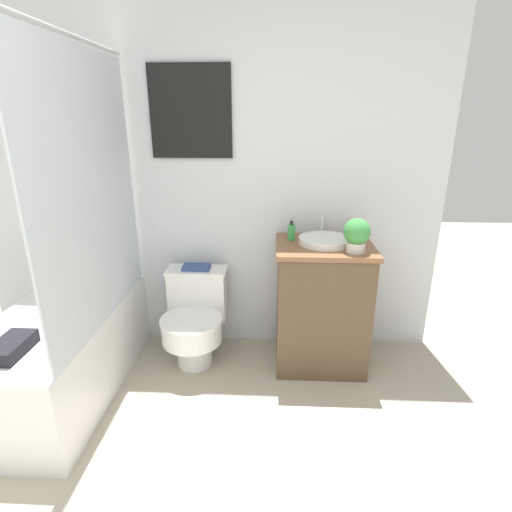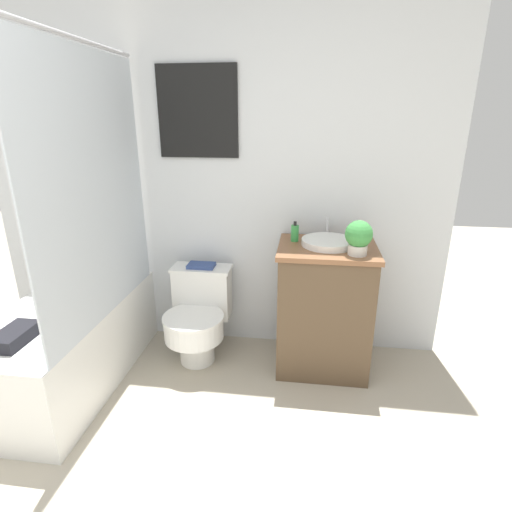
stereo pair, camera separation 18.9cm
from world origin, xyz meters
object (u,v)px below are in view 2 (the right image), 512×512
potted_plant (359,237)px  book_on_tank (201,265)px  soap_bottle (295,233)px  sink (328,242)px  toilet (198,315)px

potted_plant → book_on_tank: potted_plant is taller
soap_bottle → book_on_tank: soap_bottle is taller
sink → toilet: bearing=-177.8°
sink → book_on_tank: size_ratio=1.96×
toilet → sink: sink is taller
toilet → potted_plant: size_ratio=3.04×
soap_bottle → book_on_tank: bearing=176.4°
soap_bottle → potted_plant: (0.37, -0.22, 0.06)m
sink → potted_plant: bearing=-44.3°
potted_plant → soap_bottle: bearing=149.3°
toilet → sink: (0.85, 0.03, 0.55)m
toilet → soap_bottle: soap_bottle is taller
soap_bottle → potted_plant: potted_plant is taller
sink → book_on_tank: bearing=173.1°
potted_plant → book_on_tank: size_ratio=1.10×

